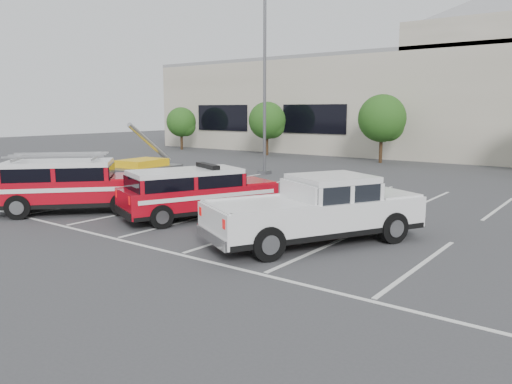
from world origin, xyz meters
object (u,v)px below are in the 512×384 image
tree_left (268,122)px  light_pole_left (265,85)px  convention_building (494,97)px  fire_chief_suv (196,196)px  ladder_suv (72,189)px  tree_mid_left (383,120)px  utility_rig (140,175)px  white_pickup (317,216)px  tree_far_left (182,123)px

tree_left → light_pole_left: bearing=-55.5°
convention_building → fire_chief_suv: (-2.95, -31.14, -3.95)m
convention_building → ladder_suv: bearing=-102.5°
ladder_suv → light_pole_left: bearing=136.5°
light_pole_left → ladder_suv: 14.00m
tree_left → light_pole_left: light_pole_left is taller
tree_left → fire_chief_suv: (12.14, -21.32, -2.00)m
tree_mid_left → ladder_suv: 23.55m
utility_rig → white_pickup: bearing=-22.4°
tree_left → tree_far_left: bearing=-180.0°
tree_far_left → fire_chief_suv: tree_far_left is taller
tree_mid_left → fire_chief_suv: bearing=-84.3°
tree_far_left → ladder_suv: size_ratio=0.72×
tree_mid_left → convention_building: bearing=62.6°
convention_building → ladder_suv: 34.18m
fire_chief_suv → utility_rig: utility_rig is taller
convention_building → utility_rig: (-9.76, -27.94, -4.08)m
convention_building → tree_left: bearing=-146.9°
light_pole_left → utility_rig: light_pole_left is taller
white_pickup → ladder_suv: 9.59m
light_pole_left → white_pickup: light_pole_left is taller
light_pole_left → ladder_suv: bearing=-86.4°
tree_far_left → light_pole_left: bearing=-30.7°
convention_building → white_pickup: size_ratio=9.18×
tree_left → ladder_suv: size_ratio=0.80×
convention_building → white_pickup: (2.08, -31.47, -3.95)m
tree_left → white_pickup: (17.17, -21.65, -2.01)m
light_pole_left → tree_left: bearing=124.5°
light_pole_left → utility_rig: size_ratio=2.58×
light_pole_left → fire_chief_suv: light_pole_left is taller
convention_building → tree_left: convention_building is taller
tree_far_left → ladder_suv: (17.73, -23.34, -1.63)m
convention_building → white_pickup: 31.79m
convention_building → tree_left: size_ratio=13.58×
ladder_suv → utility_rig: utility_rig is taller
fire_chief_suv → ladder_suv: 4.85m
tree_far_left → tree_left: bearing=0.0°
ladder_suv → tree_far_left: bearing=170.2°
light_pole_left → white_pickup: size_ratio=1.57×
tree_left → tree_mid_left: tree_mid_left is taller
tree_left → ladder_suv: 24.66m
fire_chief_suv → utility_rig: size_ratio=1.44×
white_pickup → ladder_suv: (-9.44, -1.68, 0.10)m
tree_mid_left → utility_rig: bearing=-104.5°
convention_building → tree_mid_left: convention_building is taller
convention_building → tree_far_left: size_ratio=15.04×
tree_far_left → tree_mid_left: size_ratio=0.82×
tree_far_left → tree_left: size_ratio=0.90×
tree_far_left → light_pole_left: 19.85m
tree_mid_left → fire_chief_suv: tree_mid_left is taller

